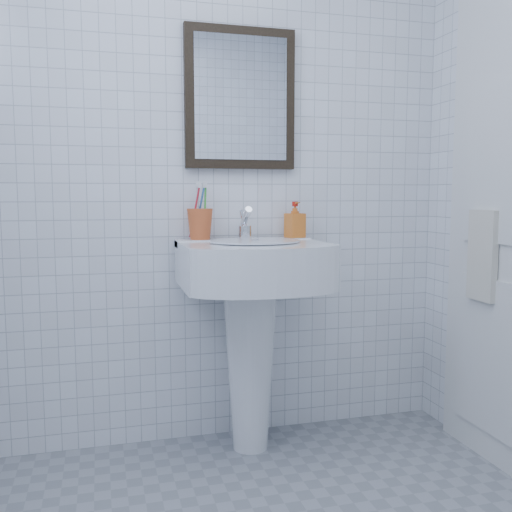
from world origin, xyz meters
name	(u,v)px	position (x,y,z in m)	size (l,w,h in m)	color
wall_back	(214,166)	(0.00, 1.20, 1.25)	(2.20, 0.02, 2.50)	white
washbasin	(252,310)	(0.12, 0.99, 0.63)	(0.61, 0.45, 0.94)	white
faucet	(245,226)	(0.12, 1.10, 0.99)	(0.06, 0.13, 0.15)	silver
toothbrush_cup	(200,224)	(-0.08, 1.12, 1.00)	(0.11, 0.11, 0.13)	#C85325
soap_dispenser	(295,220)	(0.36, 1.12, 1.01)	(0.07, 0.08, 0.16)	#D65314
wall_mirror	(240,98)	(0.12, 1.18, 1.55)	(0.50, 0.04, 0.62)	black
towel_ring	(488,212)	(1.06, 0.69, 1.05)	(0.18, 0.18, 0.01)	silver
hand_towel	(482,256)	(1.04, 0.69, 0.87)	(0.03, 0.16, 0.38)	beige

